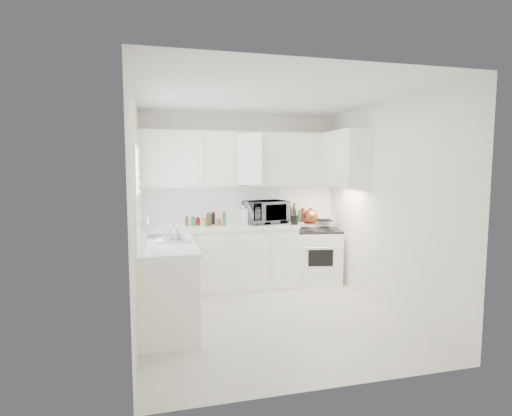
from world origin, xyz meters
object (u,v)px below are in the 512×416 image
object	(u,v)px
utensil_crock	(295,213)
dish_rack	(173,233)
stove	(317,248)
microwave	(266,210)
rice_cooker	(247,214)
tea_kettle	(310,216)

from	to	relation	value
utensil_crock	dish_rack	distance (m)	2.03
utensil_crock	stove	bearing A→B (deg)	25.86
stove	microwave	world-z (taller)	microwave
microwave	dish_rack	xyz separation A→B (m)	(-1.44, -1.20, -0.10)
rice_cooker	stove	bearing A→B (deg)	12.77
tea_kettle	microwave	size ratio (longest dim) A/B	0.46
tea_kettle	microwave	xyz separation A→B (m)	(-0.63, 0.20, 0.09)
microwave	utensil_crock	size ratio (longest dim) A/B	1.84
dish_rack	rice_cooker	bearing A→B (deg)	51.93
tea_kettle	dish_rack	distance (m)	2.30
stove	dish_rack	distance (m)	2.58
rice_cooker	tea_kettle	bearing A→B (deg)	1.90
microwave	utensil_crock	xyz separation A→B (m)	(0.36, -0.26, -0.04)
utensil_crock	dish_rack	world-z (taller)	utensil_crock
stove	tea_kettle	bearing A→B (deg)	-127.34
microwave	rice_cooker	size ratio (longest dim) A/B	2.30
microwave	utensil_crock	distance (m)	0.45
stove	utensil_crock	world-z (taller)	utensil_crock
rice_cooker	dish_rack	size ratio (longest dim) A/B	0.72
microwave	utensil_crock	bearing A→B (deg)	-48.96
rice_cooker	utensil_crock	world-z (taller)	utensil_crock
stove	microwave	size ratio (longest dim) A/B	1.75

